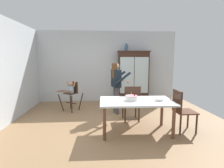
# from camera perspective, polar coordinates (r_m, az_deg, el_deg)

# --- Properties ---
(ground_plane) EXTENTS (6.24, 6.24, 0.00)m
(ground_plane) POSITION_cam_1_polar(r_m,az_deg,el_deg) (4.52, -0.14, -13.35)
(ground_plane) COLOR #93704C
(wall_back) EXTENTS (5.32, 0.06, 2.70)m
(wall_back) POSITION_cam_1_polar(r_m,az_deg,el_deg) (6.83, -1.70, 5.69)
(wall_back) COLOR silver
(wall_back) RESTS_ON ground_plane
(china_cabinet) EXTENTS (1.19, 0.48, 1.95)m
(china_cabinet) POSITION_cam_1_polar(r_m,az_deg,el_deg) (6.71, 6.90, 2.41)
(china_cabinet) COLOR #382116
(china_cabinet) RESTS_ON ground_plane
(ceramic_vase) EXTENTS (0.13, 0.13, 0.27)m
(ceramic_vase) POSITION_cam_1_polar(r_m,az_deg,el_deg) (6.64, 4.72, 11.76)
(ceramic_vase) COLOR #3D567F
(ceramic_vase) RESTS_ON china_cabinet
(high_chair_with_toddler) EXTENTS (0.79, 0.84, 0.95)m
(high_chair_with_toddler) POSITION_cam_1_polar(r_m,az_deg,el_deg) (5.70, -13.31, -2.12)
(high_chair_with_toddler) COLOR #382116
(high_chair_with_toddler) RESTS_ON ground_plane
(adult_person) EXTENTS (0.59, 0.58, 1.53)m
(adult_person) POSITION_cam_1_polar(r_m,az_deg,el_deg) (5.23, 1.44, 0.66)
(adult_person) COLOR #47474C
(adult_person) RESTS_ON ground_plane
(dining_table) EXTENTS (1.64, 0.96, 0.74)m
(dining_table) POSITION_cam_1_polar(r_m,az_deg,el_deg) (3.98, 7.94, -6.58)
(dining_table) COLOR silver
(dining_table) RESTS_ON ground_plane
(birthday_cake) EXTENTS (0.28, 0.28, 0.19)m
(birthday_cake) POSITION_cam_1_polar(r_m,az_deg,el_deg) (3.94, 6.32, -4.54)
(birthday_cake) COLOR white
(birthday_cake) RESTS_ON dining_table
(serving_bowl) EXTENTS (0.18, 0.18, 0.05)m
(serving_bowl) POSITION_cam_1_polar(r_m,az_deg,el_deg) (4.00, 15.04, -4.98)
(serving_bowl) COLOR silver
(serving_bowl) RESTS_ON dining_table
(dining_chair_far_side) EXTENTS (0.45, 0.45, 0.96)m
(dining_chair_far_side) POSITION_cam_1_polar(r_m,az_deg,el_deg) (4.65, 6.43, -5.56)
(dining_chair_far_side) COLOR #382116
(dining_chair_far_side) RESTS_ON ground_plane
(dining_chair_right_end) EXTENTS (0.44, 0.44, 0.96)m
(dining_chair_right_end) POSITION_cam_1_polar(r_m,az_deg,el_deg) (4.31, 21.59, -7.24)
(dining_chair_right_end) COLOR #382116
(dining_chair_right_end) RESTS_ON ground_plane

